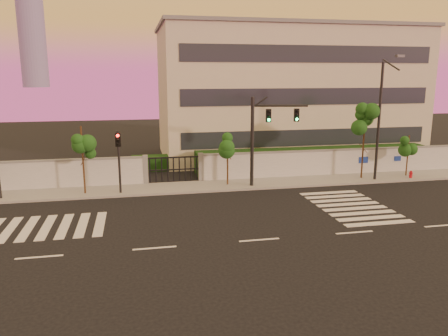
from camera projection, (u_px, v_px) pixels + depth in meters
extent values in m
plane|color=black|center=(259.00, 240.00, 21.04)|extent=(120.00, 120.00, 0.00)
cube|color=gray|center=(218.00, 186.00, 31.08)|extent=(60.00, 3.00, 0.15)
cube|color=#AAACB1|center=(391.00, 161.00, 35.20)|extent=(31.00, 0.30, 2.00)
cube|color=slate|center=(392.00, 148.00, 34.98)|extent=(31.00, 0.36, 0.12)
cube|color=slate|center=(146.00, 170.00, 31.31)|extent=(0.35, 0.35, 2.20)
cube|color=slate|center=(201.00, 168.00, 32.10)|extent=(0.35, 0.35, 2.20)
cube|color=black|center=(314.00, 159.00, 36.53)|extent=(20.00, 2.00, 1.80)
cube|color=black|center=(168.00, 162.00, 36.60)|extent=(6.00, 1.50, 1.20)
cube|color=beige|center=(286.00, 94.00, 42.64)|extent=(24.00, 12.00, 12.00)
cube|color=#262D38|center=(308.00, 138.00, 37.61)|extent=(22.00, 0.08, 1.40)
cube|color=#262D38|center=(310.00, 97.00, 36.87)|extent=(22.00, 0.08, 1.40)
cube|color=#262D38|center=(312.00, 54.00, 36.14)|extent=(22.00, 0.08, 1.40)
cube|color=slate|center=(288.00, 28.00, 41.36)|extent=(24.40, 12.40, 0.30)
cube|color=silver|center=(9.00, 229.00, 22.45)|extent=(0.50, 4.00, 0.02)
cube|color=silver|center=(28.00, 228.00, 22.63)|extent=(0.50, 4.00, 0.02)
cube|color=silver|center=(46.00, 227.00, 22.81)|extent=(0.50, 4.00, 0.02)
cube|color=silver|center=(65.00, 226.00, 22.98)|extent=(0.50, 4.00, 0.02)
cube|color=silver|center=(82.00, 225.00, 23.16)|extent=(0.50, 4.00, 0.02)
cube|color=silver|center=(100.00, 224.00, 23.34)|extent=(0.50, 4.00, 0.02)
cube|color=silver|center=(380.00, 223.00, 23.39)|extent=(4.00, 0.50, 0.02)
cube|color=silver|center=(371.00, 218.00, 24.25)|extent=(4.00, 0.50, 0.02)
cube|color=silver|center=(363.00, 213.00, 25.11)|extent=(4.00, 0.50, 0.02)
cube|color=silver|center=(355.00, 208.00, 25.98)|extent=(4.00, 0.50, 0.02)
cube|color=silver|center=(348.00, 204.00, 26.84)|extent=(4.00, 0.50, 0.02)
cube|color=silver|center=(341.00, 200.00, 27.70)|extent=(4.00, 0.50, 0.02)
cube|color=silver|center=(335.00, 196.00, 28.56)|extent=(4.00, 0.50, 0.02)
cube|color=silver|center=(329.00, 193.00, 29.42)|extent=(4.00, 0.50, 0.02)
cube|color=silver|center=(39.00, 257.00, 19.06)|extent=(2.00, 0.15, 0.01)
cube|color=silver|center=(155.00, 248.00, 20.05)|extent=(2.00, 0.15, 0.01)
cube|color=silver|center=(259.00, 240.00, 21.04)|extent=(2.00, 0.15, 0.01)
cube|color=silver|center=(354.00, 232.00, 22.04)|extent=(2.00, 0.15, 0.01)
cube|color=silver|center=(441.00, 226.00, 23.03)|extent=(2.00, 0.15, 0.01)
cylinder|color=#382314|center=(83.00, 161.00, 28.39)|extent=(0.12, 0.12, 4.59)
sphere|color=#154212|center=(82.00, 140.00, 28.10)|extent=(1.07, 1.07, 1.07)
sphere|color=#154212|center=(88.00, 150.00, 28.50)|extent=(0.81, 0.81, 0.81)
sphere|color=#154212|center=(77.00, 148.00, 28.00)|extent=(0.78, 0.78, 0.78)
cylinder|color=#382314|center=(228.00, 161.00, 30.77)|extent=(0.12, 0.12, 3.76)
sphere|color=#154212|center=(228.00, 145.00, 30.53)|extent=(1.09, 1.09, 1.09)
sphere|color=#154212|center=(232.00, 152.00, 30.91)|extent=(0.83, 0.83, 0.83)
sphere|color=#154212|center=(224.00, 150.00, 30.41)|extent=(0.79, 0.79, 0.79)
cylinder|color=#382314|center=(363.00, 143.00, 32.58)|extent=(0.12, 0.12, 5.65)
sphere|color=#154212|center=(365.00, 120.00, 32.22)|extent=(1.13, 1.13, 1.13)
sphere|color=#154212|center=(367.00, 131.00, 32.67)|extent=(0.87, 0.87, 0.87)
sphere|color=#154212|center=(362.00, 128.00, 32.13)|extent=(0.82, 0.82, 0.82)
cylinder|color=#382314|center=(407.00, 157.00, 33.56)|extent=(0.11, 0.11, 3.29)
sphere|color=#154212|center=(409.00, 144.00, 33.35)|extent=(0.98, 0.98, 0.98)
sphere|color=#154212|center=(410.00, 150.00, 33.69)|extent=(0.74, 0.74, 0.74)
sphere|color=#154212|center=(406.00, 148.00, 33.24)|extent=(0.71, 0.71, 0.71)
cylinder|color=black|center=(252.00, 143.00, 30.20)|extent=(0.25, 0.25, 6.33)
cylinder|color=black|center=(280.00, 106.00, 30.05)|extent=(3.83, 0.94, 0.16)
cube|color=black|center=(268.00, 116.00, 29.98)|extent=(0.36, 0.18, 0.92)
sphere|color=#0CF259|center=(269.00, 120.00, 29.94)|extent=(0.20, 0.20, 0.20)
cube|color=black|center=(297.00, 115.00, 30.39)|extent=(0.36, 0.18, 0.92)
sphere|color=#0CF259|center=(297.00, 119.00, 30.34)|extent=(0.20, 0.20, 0.20)
cylinder|color=black|center=(119.00, 163.00, 28.53)|extent=(0.15, 0.15, 4.27)
cube|color=black|center=(118.00, 140.00, 28.16)|extent=(0.33, 0.17, 0.85)
sphere|color=red|center=(118.00, 136.00, 27.99)|extent=(0.19, 0.19, 0.19)
cylinder|color=black|center=(379.00, 123.00, 31.78)|extent=(0.20, 0.20, 8.70)
cylinder|color=black|center=(391.00, 65.00, 29.97)|extent=(0.11, 2.08, 0.85)
cube|color=#3F3F44|center=(400.00, 56.00, 28.92)|extent=(0.54, 0.27, 0.16)
cylinder|color=#B00B1A|center=(411.00, 177.00, 33.08)|extent=(0.21, 0.21, 0.47)
cylinder|color=#B00B1A|center=(411.00, 173.00, 33.02)|extent=(0.26, 0.26, 0.09)
sphere|color=#B00B1A|center=(411.00, 172.00, 32.99)|extent=(0.17, 0.17, 0.17)
cylinder|color=#B00B1A|center=(411.00, 175.00, 33.06)|extent=(0.27, 0.13, 0.09)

